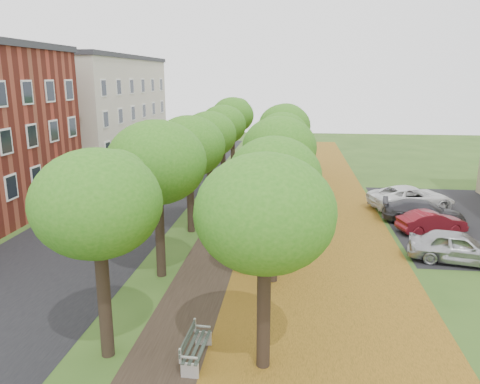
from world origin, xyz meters
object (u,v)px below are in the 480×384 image
(car_silver, at_px, (458,247))
(car_grey, at_px, (423,212))
(bench, at_px, (195,347))
(car_red, at_px, (432,222))
(car_white, at_px, (411,198))

(car_silver, height_order, car_grey, car_silver)
(bench, distance_m, car_silver, 13.80)
(car_red, bearing_deg, car_white, -16.43)
(car_red, bearing_deg, car_silver, 163.57)
(car_white, bearing_deg, car_grey, 164.00)
(car_grey, height_order, car_white, car_white)
(car_silver, relative_size, car_red, 1.18)
(car_silver, xyz_separation_m, car_grey, (0.00, 6.03, -0.07))
(car_silver, bearing_deg, bench, 143.60)
(car_white, bearing_deg, car_silver, 164.00)
(car_red, xyz_separation_m, car_white, (0.00, 4.74, 0.15))
(bench, xyz_separation_m, car_white, (10.46, 18.00, 0.30))
(bench, height_order, car_white, car_white)
(bench, bearing_deg, car_grey, -32.59)
(car_silver, height_order, car_white, car_white)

